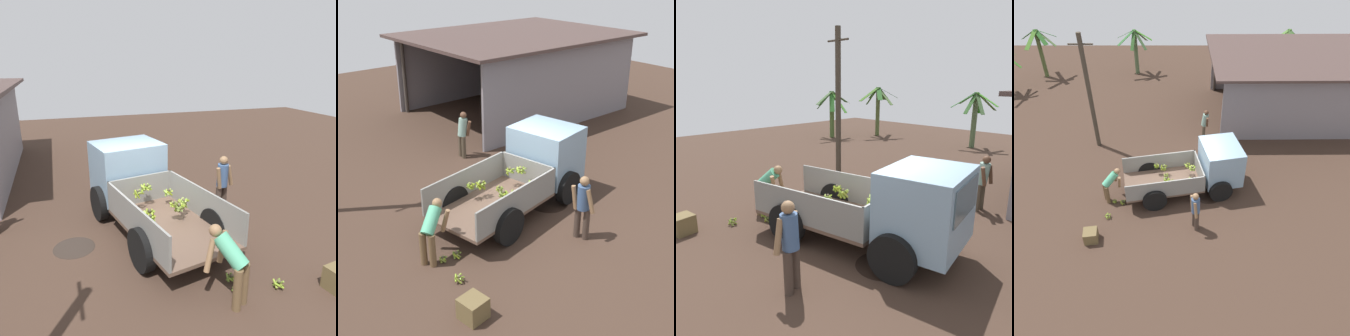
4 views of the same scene
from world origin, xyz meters
The scene contains 17 objects.
ground centered at (0.00, 0.00, 0.00)m, with size 36.00×36.00×0.00m, color #3E2C22.
mud_patch_0 centered at (0.74, -0.48, 0.00)m, with size 1.07×1.07×0.01m, color black.
mud_patch_1 centered at (-0.43, 1.78, 0.00)m, with size 0.93×0.93×0.01m, color #2D231D.
cargo_truck centered at (0.70, 0.07, 1.02)m, with size 4.79×2.69×1.93m.
warehouse_shed centered at (5.95, 6.54, 2.39)m, with size 8.76×6.83×3.26m.
utility_pole centered at (-4.36, 3.09, 2.69)m, with size 1.00×0.20×5.27m.
banana_palm_0 centered at (-9.59, 11.44, 1.76)m, with size 2.35×2.93×3.09m.
banana_palm_2 centered at (6.88, 12.65, 1.56)m, with size 2.80×3.02×2.78m.
banana_palm_3 centered at (10.26, 10.86, 1.62)m, with size 2.19×2.18×3.01m.
banana_palm_4 centered at (-3.42, 12.03, 1.62)m, with size 2.37×1.82×2.91m.
person_foreground_visitor centered at (0.14, -2.20, 0.91)m, with size 0.40×0.62×1.63m.
person_worker_loading centered at (-3.05, -0.70, 0.81)m, with size 0.81×0.78×1.37m.
person_bystander_near_shed centered at (0.80, 3.66, 0.87)m, with size 0.38×0.65×1.57m.
banana_bunch_on_ground_0 centered at (-2.95, -0.93, 0.09)m, with size 0.20×0.19×0.16m.
banana_bunch_on_ground_1 centered at (-2.62, -0.99, 0.10)m, with size 0.21×0.22×0.18m.
banana_bunch_on_ground_2 centered at (-3.06, -1.74, 0.10)m, with size 0.23×0.25×0.18m.
wooden_crate_0 centered at (-3.45, -2.77, 0.22)m, with size 0.46×0.46×0.44m, color brown.
Camera 4 is at (-0.32, -10.14, 9.00)m, focal length 35.00 mm.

